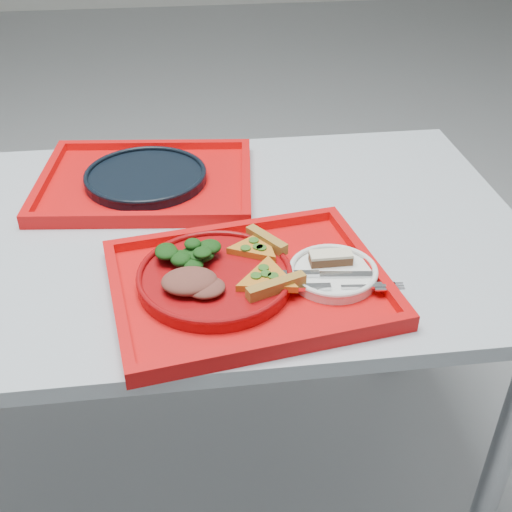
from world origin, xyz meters
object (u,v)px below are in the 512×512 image
object	(u,v)px
tray_main	(248,287)
tray_far	(146,184)
dinner_plate	(215,279)
dessert_bar	(331,258)
navy_plate	(146,178)

from	to	relation	value
tray_main	tray_far	xyz separation A→B (m)	(-0.18, 0.40, 0.00)
tray_main	dinner_plate	size ratio (longest dim) A/B	1.73
dinner_plate	dessert_bar	bearing A→B (deg)	4.40
dessert_bar	navy_plate	bearing A→B (deg)	130.91
tray_far	dessert_bar	size ratio (longest dim) A/B	6.20
dessert_bar	tray_far	bearing A→B (deg)	130.91
tray_far	navy_plate	size ratio (longest dim) A/B	1.73
dinner_plate	navy_plate	world-z (taller)	dinner_plate
dinner_plate	dessert_bar	distance (m)	0.20
tray_far	dessert_bar	bearing A→B (deg)	-42.77
tray_main	navy_plate	world-z (taller)	navy_plate
tray_main	tray_far	bearing A→B (deg)	105.17
dinner_plate	navy_plate	size ratio (longest dim) A/B	1.00
dinner_plate	navy_plate	xyz separation A→B (m)	(-0.12, 0.39, -0.00)
tray_main	dessert_bar	distance (m)	0.15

